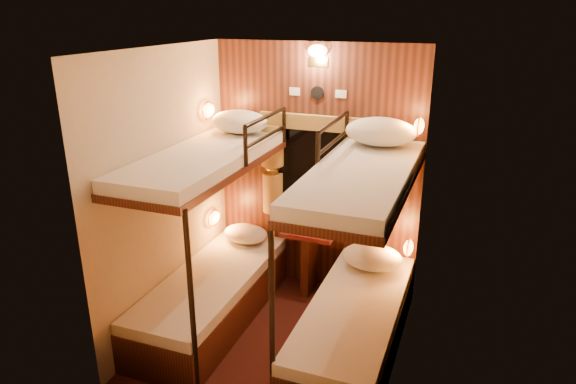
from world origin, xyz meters
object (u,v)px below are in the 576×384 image
at_px(table, 309,253).
at_px(bunk_left, 211,263).
at_px(bottle_left, 307,221).
at_px(bottle_right, 315,222).
at_px(bunk_right, 356,290).

bearing_deg(table, bunk_left, -129.67).
bearing_deg(bottle_left, table, -0.69).
bearing_deg(bottle_right, bunk_right, -53.03).
relative_size(bunk_right, bottle_right, 8.67).
relative_size(table, bottle_right, 2.99).
distance_m(table, bottle_left, 0.33).
height_order(bottle_left, bottle_right, bottle_right).
xyz_separation_m(bottle_left, bottle_right, (0.08, 0.01, 0.00)).
xyz_separation_m(table, bottle_right, (0.05, 0.01, 0.33)).
bearing_deg(bunk_right, bunk_left, 180.00).
relative_size(bottle_left, bottle_right, 0.97).
bearing_deg(bottle_right, table, -168.77).
distance_m(bunk_right, bottle_left, 1.05).
height_order(bunk_right, table, bunk_right).
xyz_separation_m(bunk_left, bottle_right, (0.70, 0.79, 0.19)).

